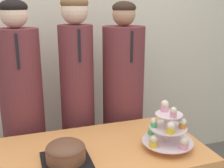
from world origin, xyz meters
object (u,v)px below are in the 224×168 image
object	(u,v)px
student_2	(123,112)
cupcake_stand	(168,129)
round_cake	(66,152)
student_0	(24,122)
student_1	(78,110)

from	to	relation	value
student_2	cupcake_stand	bearing A→B (deg)	-87.95
round_cake	student_0	distance (m)	0.66
round_cake	student_2	world-z (taller)	student_2
cupcake_stand	student_0	size ratio (longest dim) A/B	0.18
student_2	student_1	bearing A→B (deg)	-180.00
cupcake_stand	student_1	distance (m)	0.77
cupcake_stand	student_2	size ratio (longest dim) A/B	0.18
round_cake	cupcake_stand	bearing A→B (deg)	-3.51
cupcake_stand	student_0	xyz separation A→B (m)	(-0.78, 0.67, -0.12)
student_0	student_1	xyz separation A→B (m)	(0.39, -0.00, 0.04)
round_cake	student_1	world-z (taller)	student_1
cupcake_stand	student_2	world-z (taller)	student_2
cupcake_stand	student_0	world-z (taller)	student_0
cupcake_stand	student_1	bearing A→B (deg)	120.05
student_1	student_2	xyz separation A→B (m)	(0.36, 0.00, -0.06)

